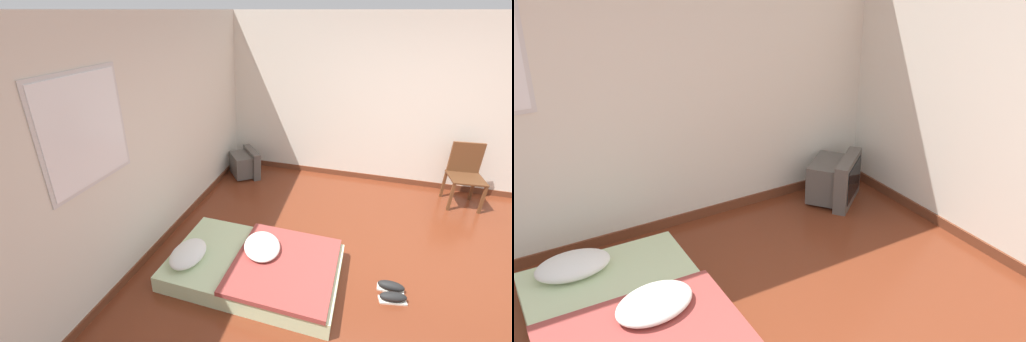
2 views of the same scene
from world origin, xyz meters
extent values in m
plane|color=maroon|center=(0.00, 0.00, 0.00)|extent=(20.00, 20.00, 0.00)
cube|color=silver|center=(0.00, 2.82, 1.30)|extent=(7.32, 0.06, 2.60)
cube|color=brown|center=(0.00, 2.78, 0.04)|extent=(7.32, 0.02, 0.09)
cube|color=silver|center=(-0.95, 2.79, 1.70)|extent=(0.93, 0.01, 0.97)
cube|color=white|center=(-0.95, 2.78, 1.70)|extent=(0.86, 0.01, 0.90)
cube|color=silver|center=(2.49, 0.00, 1.30)|extent=(0.06, 7.98, 2.60)
cube|color=brown|center=(2.45, 0.00, 0.04)|extent=(0.02, 7.98, 0.09)
cube|color=beige|center=(-0.32, 1.54, 0.09)|extent=(1.20, 1.80, 0.18)
ellipsoid|color=white|center=(-0.51, 2.22, 0.25)|extent=(0.53, 0.35, 0.14)
cube|color=#993D38|center=(-0.33, 1.21, 0.21)|extent=(1.21, 1.05, 0.05)
ellipsoid|color=silver|center=(-0.17, 1.50, 0.27)|extent=(0.61, 0.52, 0.11)
cube|color=#56514C|center=(1.91, 2.51, 0.21)|extent=(0.54, 0.51, 0.36)
cube|color=#56514C|center=(2.04, 2.35, 0.23)|extent=(0.52, 0.44, 0.45)
cube|color=black|center=(2.07, 2.30, 0.24)|extent=(0.37, 0.29, 0.33)
cube|color=brown|center=(1.81, -1.09, 0.21)|extent=(0.04, 0.04, 0.42)
cube|color=brown|center=(1.77, -0.69, 0.21)|extent=(0.04, 0.04, 0.42)
cube|color=brown|center=(2.21, -1.05, 0.21)|extent=(0.04, 0.04, 0.42)
cube|color=brown|center=(2.17, -0.65, 0.21)|extent=(0.04, 0.04, 0.42)
cube|color=#55311A|center=(1.99, -0.87, 0.43)|extent=(0.48, 0.48, 0.02)
cube|color=brown|center=(2.19, -0.85, 0.67)|extent=(0.07, 0.43, 0.45)
cube|color=silver|center=(-0.27, 0.13, 0.01)|extent=(0.15, 0.27, 0.02)
ellipsoid|color=black|center=(-0.27, 0.13, 0.06)|extent=(0.16, 0.28, 0.09)
cube|color=silver|center=(-0.12, 0.14, 0.01)|extent=(0.11, 0.26, 0.02)
ellipsoid|color=black|center=(-0.12, 0.14, 0.06)|extent=(0.12, 0.27, 0.09)
camera|label=1|loc=(-3.05, 0.64, 2.60)|focal=24.00mm
camera|label=2|loc=(-1.05, -1.37, 2.55)|focal=40.00mm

